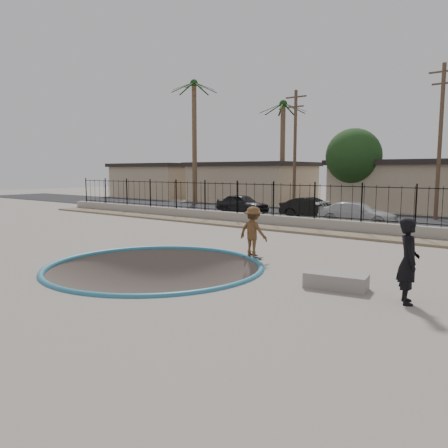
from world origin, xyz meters
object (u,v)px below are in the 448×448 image
concrete_ledge (336,281)px  car_a (242,204)px  car_b (312,208)px  car_c (357,214)px  videographer (408,261)px  skateboard (253,257)px  skater (253,234)px

concrete_ledge → car_a: (-13.55, 14.71, 0.52)m
concrete_ledge → car_b: size_ratio=0.40×
concrete_ledge → car_b: 16.96m
car_a → car_c: bearing=-95.6°
car_c → car_b: bearing=62.7°
videographer → concrete_ledge: videographer is taller
car_a → concrete_ledge: bearing=-133.8°
concrete_ledge → skateboard: bearing=154.1°
skater → videographer: (5.77, -2.12, 0.13)m
car_a → car_c: 9.12m
videographer → car_a: (-15.39, 14.92, -0.28)m
skateboard → car_b: 13.64m
skater → concrete_ledge: bearing=156.8°
skater → car_b: size_ratio=0.44×
concrete_ledge → car_b: bearing=118.8°
skater → car_b: skater is taller
concrete_ledge → car_c: bearing=108.9°
skater → skateboard: bearing=-132.3°
car_b → car_c: car_b is taller
videographer → car_c: (-6.38, 13.47, -0.33)m
skater → car_b: 13.63m
skater → concrete_ledge: skater is taller
car_a → car_b: (5.39, 0.15, -0.02)m
car_b → videographer: bearing=-152.2°
skater → car_a: 16.02m
skateboard → car_a: size_ratio=0.18×
skateboard → car_c: car_c is taller
car_c → concrete_ledge: bearing=-164.6°
skater → car_b: bearing=-69.1°
videographer → car_c: 14.91m
skateboard → car_a: (-9.62, 12.80, 0.67)m
skater → car_c: 11.37m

